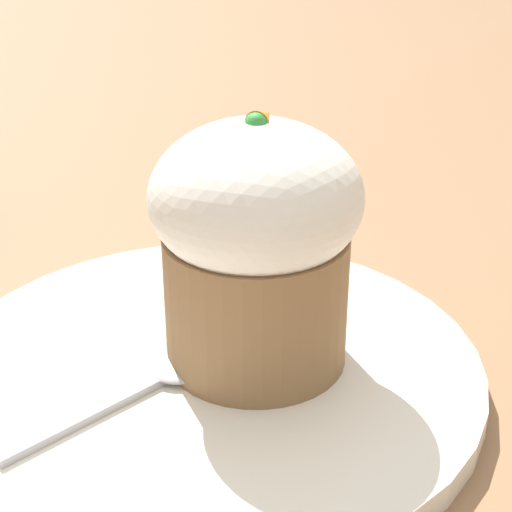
{
  "coord_description": "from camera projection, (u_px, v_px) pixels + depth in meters",
  "views": [
    {
      "loc": [
        -0.31,
        -0.13,
        0.23
      ],
      "look_at": [
        0.01,
        -0.02,
        0.07
      ],
      "focal_mm": 60.0,
      "sensor_mm": 36.0,
      "label": 1
    }
  ],
  "objects": [
    {
      "name": "carrot_cake",
      "position": [
        256.0,
        242.0,
        0.38
      ],
      "size": [
        0.09,
        0.09,
        0.12
      ],
      "color": "olive",
      "rests_on": "dessert_plate"
    },
    {
      "name": "spoon",
      "position": [
        169.0,
        370.0,
        0.39
      ],
      "size": [
        0.12,
        0.08,
        0.01
      ],
      "color": "#B7B7BC",
      "rests_on": "dessert_plate"
    },
    {
      "name": "ground_plane",
      "position": [
        209.0,
        383.0,
        0.41
      ],
      "size": [
        4.0,
        4.0,
        0.0
      ],
      "primitive_type": "plane",
      "color": "#846042"
    },
    {
      "name": "dessert_plate",
      "position": [
        209.0,
        372.0,
        0.4
      ],
      "size": [
        0.26,
        0.26,
        0.01
      ],
      "color": "white",
      "rests_on": "ground_plane"
    }
  ]
}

